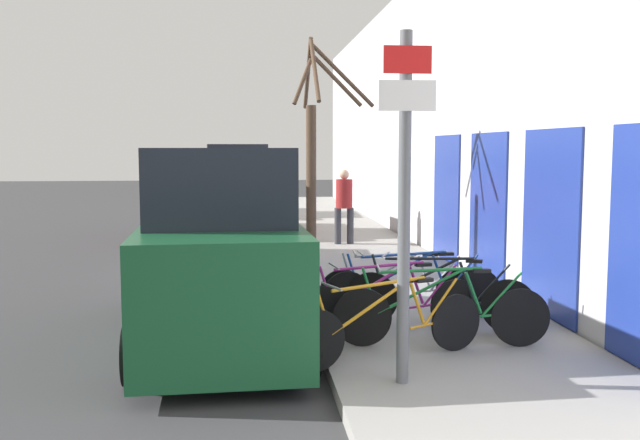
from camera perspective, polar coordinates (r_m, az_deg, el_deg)
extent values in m
plane|color=#333335|center=(14.57, -6.55, -3.87)|extent=(80.00, 80.00, 0.00)
cube|color=gray|center=(17.50, 2.08, -1.97)|extent=(3.20, 32.00, 0.15)
cube|color=#BCBCC1|center=(17.69, 7.80, 8.38)|extent=(0.20, 32.00, 6.50)
cube|color=navy|center=(10.07, 17.88, -0.27)|extent=(0.03, 1.75, 2.54)
cube|color=navy|center=(12.38, 13.23, 0.94)|extent=(0.03, 1.75, 2.54)
cube|color=navy|center=(14.74, 10.05, 1.76)|extent=(0.03, 1.75, 2.54)
cylinder|color=#595B60|center=(6.85, 6.75, 0.75)|extent=(0.12, 0.12, 3.38)
cube|color=red|center=(6.80, 7.02, 12.62)|extent=(0.45, 0.02, 0.25)
cube|color=white|center=(6.77, 6.99, 9.86)|extent=(0.54, 0.02, 0.28)
cylinder|color=black|center=(7.36, -0.30, -9.66)|extent=(0.62, 0.26, 0.65)
cylinder|color=black|center=(8.25, 10.80, -8.06)|extent=(0.62, 0.26, 0.65)
cylinder|color=orange|center=(7.59, 4.19, -6.87)|extent=(0.93, 0.37, 0.53)
cylinder|color=orange|center=(7.59, 4.78, -5.13)|extent=(1.08, 0.43, 0.08)
cylinder|color=orange|center=(7.89, 7.78, -6.60)|extent=(0.21, 0.11, 0.47)
cylinder|color=orange|center=(8.07, 9.05, -8.17)|extent=(0.59, 0.24, 0.08)
cylinder|color=orange|center=(8.07, 9.59, -6.53)|extent=(0.44, 0.19, 0.52)
cylinder|color=orange|center=(7.33, 0.32, -7.50)|extent=(0.20, 0.10, 0.56)
cube|color=black|center=(7.89, 8.33, -4.78)|extent=(0.22, 0.14, 0.04)
cylinder|color=#99999E|center=(7.31, 0.94, -5.34)|extent=(0.17, 0.42, 0.02)
cylinder|color=black|center=(8.30, 3.41, -7.78)|extent=(0.68, 0.11, 0.68)
cylinder|color=black|center=(8.58, 15.73, -7.53)|extent=(0.68, 0.11, 0.68)
cylinder|color=#197233|center=(8.29, 8.16, -5.62)|extent=(1.01, 0.15, 0.56)
cylinder|color=#197233|center=(8.26, 8.81, -4.00)|extent=(1.18, 0.17, 0.09)
cylinder|color=#197233|center=(8.40, 12.17, -5.73)|extent=(0.22, 0.06, 0.49)
cylinder|color=#197233|center=(8.50, 13.65, -7.43)|extent=(0.64, 0.10, 0.08)
cylinder|color=#197233|center=(8.47, 14.29, -5.85)|extent=(0.48, 0.08, 0.54)
cylinder|color=#197233|center=(8.24, 4.06, -5.83)|extent=(0.22, 0.06, 0.59)
cube|color=black|center=(8.37, 12.82, -3.98)|extent=(0.21, 0.10, 0.04)
cylinder|color=#99999E|center=(8.19, 4.71, -3.85)|extent=(0.07, 0.44, 0.02)
cylinder|color=black|center=(8.54, -0.02, -7.45)|extent=(0.66, 0.12, 0.66)
cylinder|color=black|center=(9.10, 10.78, -6.72)|extent=(0.66, 0.12, 0.66)
cylinder|color=#8C1E72|center=(8.65, 4.21, -5.23)|extent=(0.97, 0.17, 0.54)
cylinder|color=#8C1E72|center=(8.63, 4.77, -3.69)|extent=(1.13, 0.19, 0.09)
cylinder|color=#8C1E72|center=(8.84, 7.72, -5.18)|extent=(0.21, 0.06, 0.47)
cylinder|color=#8C1E72|center=(8.97, 9.00, -6.70)|extent=(0.61, 0.11, 0.08)
cylinder|color=#8C1E72|center=(8.96, 9.54, -5.22)|extent=(0.46, 0.09, 0.53)
cylinder|color=#8C1E72|center=(8.50, 0.55, -5.58)|extent=(0.21, 0.06, 0.57)
cube|color=black|center=(8.83, 8.26, -3.55)|extent=(0.21, 0.11, 0.04)
cylinder|color=#99999E|center=(8.47, 1.13, -3.69)|extent=(0.08, 0.44, 0.02)
cylinder|color=black|center=(9.34, 4.19, -6.24)|extent=(0.64, 0.30, 0.68)
cylinder|color=black|center=(9.13, 14.87, -6.71)|extent=(0.64, 0.30, 0.68)
cylinder|color=black|center=(9.16, 8.16, -4.52)|extent=(0.90, 0.41, 0.56)
cylinder|color=black|center=(9.11, 8.72, -3.07)|extent=(1.05, 0.47, 0.09)
cylinder|color=black|center=(9.10, 11.65, -4.82)|extent=(0.20, 0.11, 0.49)
cylinder|color=black|center=(9.14, 12.97, -6.49)|extent=(0.57, 0.26, 0.08)
cylinder|color=black|center=(9.08, 13.55, -5.04)|extent=(0.43, 0.20, 0.54)
cylinder|color=black|center=(9.27, 4.72, -4.52)|extent=(0.20, 0.11, 0.59)
cube|color=black|center=(9.05, 12.23, -3.23)|extent=(0.22, 0.15, 0.04)
cylinder|color=#99999E|center=(9.20, 5.26, -2.78)|extent=(0.19, 0.41, 0.02)
cylinder|color=black|center=(9.42, 2.21, -6.15)|extent=(0.67, 0.05, 0.67)
cylinder|color=black|center=(9.87, 12.45, -5.73)|extent=(0.67, 0.05, 0.67)
cylinder|color=#1E4799|center=(9.49, 6.18, -4.18)|extent=(0.99, 0.06, 0.55)
cylinder|color=#1E4799|center=(9.48, 6.72, -2.76)|extent=(1.15, 0.07, 0.09)
cylinder|color=#1E4799|center=(9.65, 9.52, -4.21)|extent=(0.21, 0.04, 0.48)
cylinder|color=#1E4799|center=(9.77, 10.74, -5.67)|extent=(0.62, 0.05, 0.08)
cylinder|color=#1E4799|center=(9.75, 11.26, -4.29)|extent=(0.47, 0.04, 0.54)
cylinder|color=#1E4799|center=(9.38, 2.75, -4.43)|extent=(0.21, 0.04, 0.58)
cube|color=black|center=(9.64, 10.05, -2.70)|extent=(0.20, 0.09, 0.04)
cylinder|color=#99999E|center=(9.35, 3.29, -2.69)|extent=(0.04, 0.44, 0.02)
cylinder|color=black|center=(9.79, 1.84, -5.80)|extent=(0.64, 0.08, 0.64)
cylinder|color=black|center=(10.02, 11.02, -5.63)|extent=(0.64, 0.08, 0.64)
cylinder|color=#B7B7BC|center=(9.79, 5.34, -4.06)|extent=(0.90, 0.10, 0.52)
cylinder|color=#B7B7BC|center=(9.77, 5.82, -2.77)|extent=(1.04, 0.11, 0.08)
cylinder|color=#B7B7BC|center=(9.88, 8.33, -4.16)|extent=(0.20, 0.05, 0.46)
cylinder|color=#B7B7BC|center=(9.96, 9.45, -5.53)|extent=(0.56, 0.07, 0.08)
cylinder|color=#B7B7BC|center=(9.94, 9.92, -4.26)|extent=(0.42, 0.06, 0.51)
cylinder|color=#B7B7BC|center=(9.74, 2.31, -4.24)|extent=(0.19, 0.05, 0.55)
cube|color=black|center=(9.85, 8.81, -2.76)|extent=(0.20, 0.09, 0.04)
cylinder|color=#99999E|center=(9.71, 2.79, -2.66)|extent=(0.05, 0.44, 0.02)
cube|color=#144728|center=(8.88, -7.94, -4.43)|extent=(1.99, 4.58, 1.39)
cube|color=black|center=(8.57, -8.04, 2.83)|extent=(1.72, 2.41, 0.87)
cylinder|color=black|center=(10.39, -12.97, -6.14)|extent=(0.25, 0.63, 0.63)
cylinder|color=black|center=(10.40, -2.96, -5.99)|extent=(0.25, 0.63, 0.63)
cylinder|color=black|center=(7.69, -14.65, -10.42)|extent=(0.25, 0.63, 0.63)
cylinder|color=black|center=(7.70, -0.96, -10.21)|extent=(0.25, 0.63, 0.63)
cube|color=#B2B7BC|center=(14.03, -7.91, -1.12)|extent=(2.16, 4.69, 1.18)
cube|color=black|center=(13.76, -8.04, 2.99)|extent=(1.83, 2.48, 0.85)
cylinder|color=black|center=(15.60, -10.81, -2.12)|extent=(0.26, 0.64, 0.63)
cylinder|color=black|center=(15.43, -3.91, -2.12)|extent=(0.26, 0.64, 0.63)
cylinder|color=black|center=(12.83, -12.67, -3.86)|extent=(0.26, 0.64, 0.63)
cylinder|color=black|center=(12.63, -4.25, -3.89)|extent=(0.26, 0.64, 0.63)
cube|color=maroon|center=(19.66, -6.72, 1.15)|extent=(1.97, 4.25, 1.38)
cube|color=black|center=(19.44, -6.73, 4.59)|extent=(1.67, 2.25, 0.98)
cylinder|color=black|center=(20.97, -9.21, -0.11)|extent=(0.26, 0.63, 0.61)
cylinder|color=black|center=(21.05, -4.54, -0.03)|extent=(0.26, 0.63, 0.61)
cylinder|color=black|center=(18.41, -9.17, -0.92)|extent=(0.26, 0.63, 0.61)
cylinder|color=black|center=(18.50, -3.84, -0.83)|extent=(0.26, 0.63, 0.61)
cube|color=silver|center=(25.06, -6.80, 1.82)|extent=(1.98, 4.67, 1.10)
cube|color=black|center=(24.83, -6.85, 4.01)|extent=(1.72, 2.46, 0.83)
cylinder|color=black|center=(26.57, -8.57, 1.13)|extent=(0.24, 0.62, 0.62)
cylinder|color=black|center=(26.48, -4.68, 1.16)|extent=(0.24, 0.62, 0.62)
cylinder|color=black|center=(23.74, -9.15, 0.57)|extent=(0.24, 0.62, 0.62)
cylinder|color=black|center=(23.64, -4.79, 0.60)|extent=(0.24, 0.62, 0.62)
cylinder|color=#333338|center=(17.05, 2.44, -0.46)|extent=(0.16, 0.16, 0.86)
cylinder|color=#333338|center=(16.99, 1.43, -0.48)|extent=(0.16, 0.16, 0.86)
cylinder|color=maroon|center=(16.95, 1.95, 2.12)|extent=(0.39, 0.39, 0.68)
sphere|color=tan|center=(16.93, 1.95, 3.67)|extent=(0.23, 0.23, 0.23)
cylinder|color=#4C3828|center=(12.78, -0.71, 2.35)|extent=(0.18, 0.18, 3.04)
cylinder|color=#4C3828|center=(12.62, -1.39, 11.02)|extent=(0.42, 0.44, 0.84)
cylinder|color=#4C3828|center=(12.89, 1.31, 11.13)|extent=(0.96, 0.13, 0.95)
cylinder|color=#4C3828|center=(12.97, 1.81, 11.49)|extent=(1.20, 0.25, 1.13)
cylinder|color=#4C3828|center=(13.20, -0.97, 11.62)|extent=(0.12, 0.81, 1.22)
cylinder|color=#4C3828|center=(12.30, -0.42, 11.95)|extent=(0.10, 1.13, 1.18)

